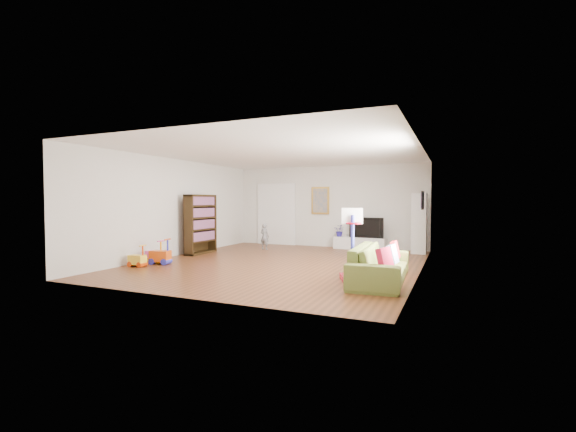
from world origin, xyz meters
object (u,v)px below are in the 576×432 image
at_px(media_console, 360,243).
at_px(basketball_hoop, 354,244).
at_px(bookshelf, 201,224).
at_px(sofa, 380,264).

xyz_separation_m(media_console, basketball_hoop, (0.99, -4.80, 0.51)).
relative_size(bookshelf, basketball_hoop, 1.22).
distance_m(media_console, sofa, 4.92).
bearing_deg(media_console, basketball_hoop, -74.56).
distance_m(bookshelf, sofa, 5.84).
xyz_separation_m(media_console, bookshelf, (-4.04, -2.81, 0.67)).
bearing_deg(bookshelf, basketball_hoop, -21.35).
xyz_separation_m(bookshelf, sofa, (5.50, -1.88, -0.52)).
bearing_deg(media_console, bookshelf, -141.28).
xyz_separation_m(sofa, basketball_hoop, (-0.48, -0.11, 0.36)).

